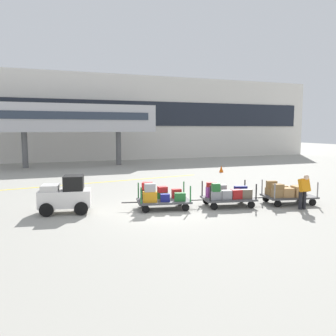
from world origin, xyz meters
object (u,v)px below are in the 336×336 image
(baggage_cart_tail, at_px, (287,192))
(safety_cone_near, at_px, (221,169))
(baggage_tug, at_px, (66,195))
(baggage_handler, at_px, (304,190))
(baggage_cart_lead, at_px, (160,197))
(baggage_cart_middle, at_px, (227,194))

(baggage_cart_tail, xyz_separation_m, safety_cone_near, (3.04, 11.72, -0.27))
(baggage_cart_tail, bearing_deg, baggage_tug, 169.71)
(safety_cone_near, bearing_deg, baggage_handler, -103.76)
(baggage_tug, height_order, baggage_cart_tail, baggage_tug)
(baggage_handler, bearing_deg, baggage_cart_lead, 158.33)
(baggage_cart_middle, xyz_separation_m, baggage_handler, (2.78, -1.76, 0.32))
(baggage_cart_middle, bearing_deg, baggage_tug, 169.70)
(baggage_cart_middle, relative_size, baggage_cart_tail, 1.00)
(baggage_tug, xyz_separation_m, baggage_handler, (9.78, -3.04, 0.11))
(baggage_cart_lead, distance_m, baggage_cart_middle, 3.10)
(baggage_tug, distance_m, baggage_cart_tail, 10.08)
(baggage_tug, height_order, safety_cone_near, baggage_tug)
(baggage_tug, bearing_deg, safety_cone_near, 37.44)
(baggage_cart_lead, height_order, baggage_cart_tail, baggage_cart_lead)
(baggage_cart_tail, height_order, baggage_handler, baggage_handler)
(baggage_tug, distance_m, baggage_handler, 10.24)
(baggage_cart_middle, height_order, safety_cone_near, baggage_cart_middle)
(baggage_cart_lead, xyz_separation_m, baggage_handler, (5.83, -2.32, 0.31))
(baggage_cart_tail, xyz_separation_m, baggage_handler, (-0.13, -1.24, 0.32))
(safety_cone_near, bearing_deg, baggage_tug, -142.56)
(baggage_tug, distance_m, safety_cone_near, 16.33)
(baggage_cart_lead, distance_m, safety_cone_near, 13.94)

